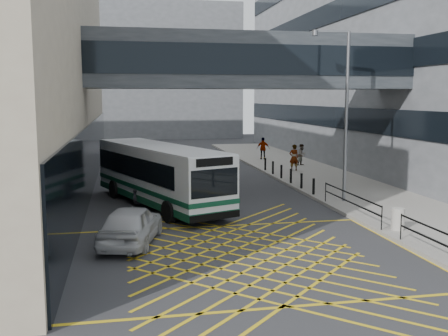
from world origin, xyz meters
TOP-DOWN VIEW (x-y plane):
  - ground at (0.00, 0.00)m, footprint 120.00×120.00m
  - building_far at (-2.00, 60.00)m, footprint 28.00×16.00m
  - skybridge at (3.00, 12.00)m, footprint 20.00×4.10m
  - pavement at (9.00, 15.00)m, footprint 6.00×54.00m
  - box_junction at (0.00, 0.00)m, footprint 12.00×9.00m
  - bus at (-2.35, 9.46)m, footprint 6.32×11.18m
  - car_white at (-3.88, 2.42)m, footprint 3.13×5.17m
  - car_dark at (-2.42, 10.69)m, footprint 2.80×4.53m
  - car_silver at (2.94, 23.51)m, footprint 2.34×4.24m
  - street_lamp at (6.95, 7.98)m, footprint 1.98×0.44m
  - litter_bin at (6.80, 1.88)m, footprint 0.52×0.52m
  - kerb_railings at (6.15, 1.78)m, footprint 0.05×12.54m
  - bollards at (6.25, 15.00)m, footprint 0.14×10.14m
  - pedestrian_a at (8.26, 19.41)m, footprint 0.77×0.56m
  - pedestrian_b at (9.86, 22.17)m, footprint 0.95×0.84m
  - pedestrian_c at (7.89, 26.62)m, footprint 1.22×0.79m

SIDE VIEW (x-z plane):
  - ground at x=0.00m, z-range 0.00..0.00m
  - box_junction at x=0.00m, z-range 0.00..0.01m
  - pavement at x=9.00m, z-range 0.00..0.16m
  - litter_bin at x=6.80m, z-range 0.16..1.06m
  - bollards at x=6.25m, z-range 0.16..1.06m
  - car_silver at x=2.94m, z-range 0.00..1.25m
  - car_dark at x=-2.42m, z-range 0.00..1.32m
  - car_white at x=-3.88m, z-range 0.00..1.54m
  - kerb_railings at x=6.15m, z-range 0.38..1.38m
  - pedestrian_b at x=9.86m, z-range 0.16..1.83m
  - pedestrian_c at x=7.89m, z-range 0.16..2.06m
  - pedestrian_a at x=8.26m, z-range 0.16..2.08m
  - bus at x=-2.35m, z-range 0.11..3.20m
  - street_lamp at x=6.95m, z-range 0.76..9.45m
  - skybridge at x=3.00m, z-range 6.00..9.00m
  - building_far at x=-2.00m, z-range 0.00..18.00m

